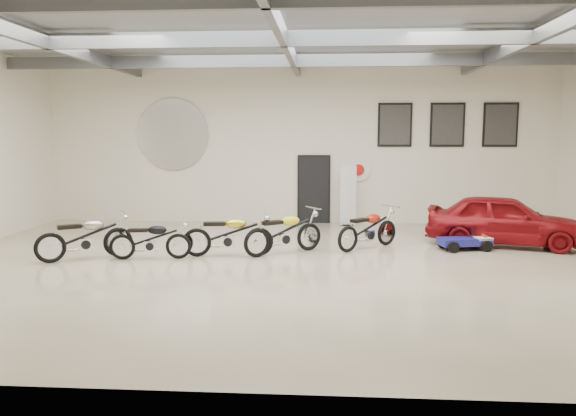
# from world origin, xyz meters

# --- Properties ---
(floor) EXTENTS (16.00, 12.00, 0.01)m
(floor) POSITION_xyz_m (0.00, 0.00, 0.00)
(floor) COLOR beige
(floor) RESTS_ON ground
(ceiling) EXTENTS (16.00, 12.00, 0.01)m
(ceiling) POSITION_xyz_m (0.00, 0.00, 5.00)
(ceiling) COLOR gray
(ceiling) RESTS_ON back_wall
(back_wall) EXTENTS (16.00, 0.02, 5.00)m
(back_wall) POSITION_xyz_m (0.00, 6.00, 2.50)
(back_wall) COLOR silver
(back_wall) RESTS_ON floor
(ceiling_beams) EXTENTS (15.80, 11.80, 0.32)m
(ceiling_beams) POSITION_xyz_m (0.00, 0.00, 4.75)
(ceiling_beams) COLOR #575A5E
(ceiling_beams) RESTS_ON ceiling
(door) EXTENTS (0.92, 0.08, 2.10)m
(door) POSITION_xyz_m (0.50, 5.95, 1.05)
(door) COLOR black
(door) RESTS_ON back_wall
(logo_plaque) EXTENTS (2.30, 0.06, 1.16)m
(logo_plaque) POSITION_xyz_m (-4.00, 5.95, 2.80)
(logo_plaque) COLOR silver
(logo_plaque) RESTS_ON back_wall
(poster_left) EXTENTS (1.05, 0.08, 1.35)m
(poster_left) POSITION_xyz_m (3.00, 5.96, 3.10)
(poster_left) COLOR black
(poster_left) RESTS_ON back_wall
(poster_mid) EXTENTS (1.05, 0.08, 1.35)m
(poster_mid) POSITION_xyz_m (4.60, 5.96, 3.10)
(poster_mid) COLOR black
(poster_mid) RESTS_ON back_wall
(poster_right) EXTENTS (1.05, 0.08, 1.35)m
(poster_right) POSITION_xyz_m (6.20, 5.96, 3.10)
(poster_right) COLOR black
(poster_right) RESTS_ON back_wall
(oil_sign) EXTENTS (0.72, 0.10, 0.72)m
(oil_sign) POSITION_xyz_m (1.90, 5.95, 1.70)
(oil_sign) COLOR white
(oil_sign) RESTS_ON back_wall
(banner_stand) EXTENTS (0.54, 0.30, 1.86)m
(banner_stand) POSITION_xyz_m (1.56, 5.50, 0.93)
(banner_stand) COLOR white
(banner_stand) RESTS_ON floor
(motorcycle_silver) EXTENTS (2.11, 1.66, 1.08)m
(motorcycle_silver) POSITION_xyz_m (-4.53, 0.30, 0.54)
(motorcycle_silver) COLOR silver
(motorcycle_silver) RESTS_ON floor
(motorcycle_black) EXTENTS (1.85, 0.79, 0.93)m
(motorcycle_black) POSITION_xyz_m (-3.07, 0.44, 0.47)
(motorcycle_black) COLOR silver
(motorcycle_black) RESTS_ON floor
(motorcycle_gold) EXTENTS (2.12, 0.89, 1.07)m
(motorcycle_gold) POSITION_xyz_m (-1.37, 0.87, 0.53)
(motorcycle_gold) COLOR silver
(motorcycle_gold) RESTS_ON floor
(motorcycle_yellow) EXTENTS (2.05, 1.74, 1.08)m
(motorcycle_yellow) POSITION_xyz_m (-0.11, 1.24, 0.54)
(motorcycle_yellow) COLOR silver
(motorcycle_yellow) RESTS_ON floor
(motorcycle_red) EXTENTS (1.87, 1.80, 1.03)m
(motorcycle_red) POSITION_xyz_m (1.93, 1.96, 0.52)
(motorcycle_red) COLOR silver
(motorcycle_red) RESTS_ON floor
(go_kart) EXTENTS (1.65, 1.03, 0.56)m
(go_kart) POSITION_xyz_m (4.41, 2.00, 0.28)
(go_kart) COLOR navy
(go_kart) RESTS_ON floor
(vintage_car) EXTENTS (2.52, 4.11, 1.31)m
(vintage_car) POSITION_xyz_m (5.41, 2.64, 0.65)
(vintage_car) COLOR maroon
(vintage_car) RESTS_ON floor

